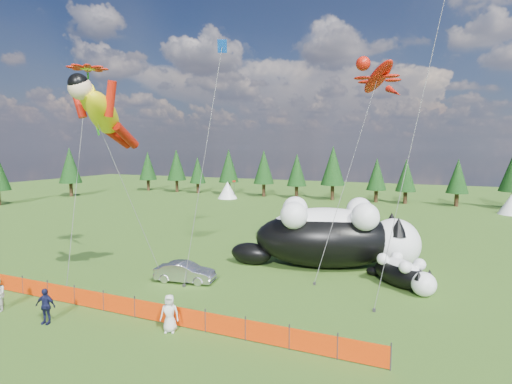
{
  "coord_description": "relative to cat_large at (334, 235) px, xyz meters",
  "views": [
    {
      "loc": [
        11.92,
        -18.01,
        8.35
      ],
      "look_at": [
        2.5,
        4.0,
        5.68
      ],
      "focal_mm": 28.0,
      "sensor_mm": 36.0,
      "label": 1
    }
  ],
  "objects": [
    {
      "name": "spectator_c",
      "position": [
        -10.66,
        -14.44,
        -1.41
      ],
      "size": [
        1.1,
        0.74,
        1.72
      ],
      "primitive_type": "imported",
      "rotation": [
        0.0,
        0.0,
        0.24
      ],
      "color": "#141637",
      "rests_on": "ground"
    },
    {
      "name": "tree_line",
      "position": [
        -6.21,
        35.77,
        1.73
      ],
      "size": [
        90.0,
        4.0,
        8.0
      ],
      "primitive_type": null,
      "color": "black",
      "rests_on": "ground"
    },
    {
      "name": "gecko_kite",
      "position": [
        2.24,
        3.0,
        11.05
      ],
      "size": [
        5.88,
        10.82,
        15.47
      ],
      "color": "#B31508",
      "rests_on": "ground"
    },
    {
      "name": "festival_tents",
      "position": [
        4.79,
        30.77,
        -0.87
      ],
      "size": [
        50.0,
        3.2,
        2.8
      ],
      "primitive_type": null,
      "color": "white",
      "rests_on": "ground"
    },
    {
      "name": "cat_small",
      "position": [
        4.67,
        -2.47,
        -1.38
      ],
      "size": [
        4.26,
        4.01,
        1.88
      ],
      "rotation": [
        0.0,
        0.0,
        -0.73
      ],
      "color": "black",
      "rests_on": "ground"
    },
    {
      "name": "car",
      "position": [
        -7.85,
        -6.79,
        -1.65
      ],
      "size": [
        3.94,
        1.94,
        1.24
      ],
      "primitive_type": "imported",
      "rotation": [
        0.0,
        0.0,
        1.74
      ],
      "color": "#B4B4B9",
      "rests_on": "ground"
    },
    {
      "name": "spectator_e",
      "position": [
        -4.72,
        -12.83,
        -1.4
      ],
      "size": [
        0.99,
        0.81,
        1.74
      ],
      "primitive_type": "imported",
      "rotation": [
        0.0,
        0.0,
        0.36
      ],
      "color": "silver",
      "rests_on": "ground"
    },
    {
      "name": "flower_kite",
      "position": [
        -14.75,
        -7.16,
        11.02
      ],
      "size": [
        3.47,
        5.78,
        14.11
      ],
      "color": "#B31508",
      "rests_on": "ground"
    },
    {
      "name": "diamond_kite_a",
      "position": [
        -6.76,
        -3.84,
        12.02
      ],
      "size": [
        1.34,
        4.27,
        15.78
      ],
      "color": "#0B40AB",
      "rests_on": "ground"
    },
    {
      "name": "ground",
      "position": [
        -6.21,
        -9.23,
        -2.27
      ],
      "size": [
        160.0,
        160.0,
        0.0
      ],
      "primitive_type": "plane",
      "color": "#193D0B",
      "rests_on": "ground"
    },
    {
      "name": "safety_fence",
      "position": [
        -6.21,
        -12.23,
        -1.77
      ],
      "size": [
        22.06,
        0.06,
        1.1
      ],
      "color": "#262626",
      "rests_on": "ground"
    },
    {
      "name": "superhero_kite",
      "position": [
        -10.83,
        -10.03,
        7.9
      ],
      "size": [
        6.1,
        6.27,
        12.56
      ],
      "color": "yellow",
      "rests_on": "ground"
    },
    {
      "name": "cat_large",
      "position": [
        0.0,
        0.0,
        0.0
      ],
      "size": [
        12.98,
        7.2,
        4.78
      ],
      "rotation": [
        0.0,
        0.0,
        0.28
      ],
      "color": "black",
      "rests_on": "ground"
    }
  ]
}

